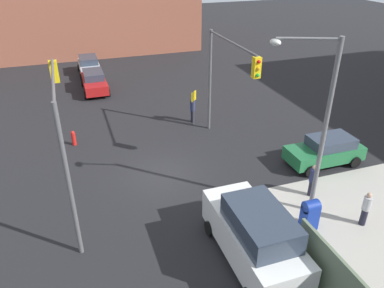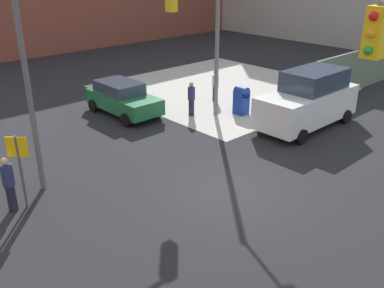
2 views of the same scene
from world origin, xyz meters
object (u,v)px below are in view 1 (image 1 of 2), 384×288
Objects in this scene: fire_hydrant at (74,138)px; coupe_silver at (89,66)px; traffic_signal_se_corner at (61,125)px; coupe_green at (326,150)px; sedan_red at (94,81)px; pedestrian_walking_north at (193,109)px; traffic_signal_nw_corner at (226,71)px; pedestrian_crossing at (366,208)px; mailbox_blue at (310,214)px; van_white_delivery at (254,235)px; pedestrian_waiting at (313,180)px; street_lamp_corner at (318,118)px.

coupe_silver is (-14.02, 2.28, 0.36)m from fire_hydrant.
traffic_signal_se_corner is 1.52× the size of coupe_green.
sedan_red is 2.49× the size of pedestrian_walking_north.
traffic_signal_nw_corner is 1.45× the size of sedan_red.
pedestrian_crossing reaches higher than fire_hydrant.
sedan_red is (-20.48, -6.94, 0.08)m from mailbox_blue.
coupe_green reaches higher than fire_hydrant.
sedan_red is at bearing 166.34° from fire_hydrant.
mailbox_blue is 5.90m from coupe_green.
traffic_signal_nw_corner is 14.30m from sedan_red.
van_white_delivery is at bearing 9.91° from sedan_red.
fire_hydrant is (-2.90, -8.70, -4.19)m from traffic_signal_nw_corner.
mailbox_blue is 3.38m from van_white_delivery.
coupe_silver is at bearing 113.03° from pedestrian_crossing.
coupe_green is 2.47× the size of pedestrian_waiting.
fire_hydrant is at bearing -140.60° from mailbox_blue.
pedestrian_crossing is at bearing 75.96° from mailbox_blue.
pedestrian_walking_north is at bearing -171.32° from street_lamp_corner.
sedan_red is 2.60× the size of pedestrian_waiting.
mailbox_blue is 0.85× the size of pedestrian_crossing.
fire_hydrant is 14.87m from coupe_green.
coupe_green is at bearing 36.47° from pedestrian_waiting.
pedestrian_walking_north is (-12.00, -1.20, 0.17)m from mailbox_blue.
traffic_signal_nw_corner is 7.62m from pedestrian_waiting.
traffic_signal_nw_corner is 10.22m from van_white_delivery.
street_lamp_corner is at bearing 141.33° from pedestrian_crossing.
pedestrian_waiting is at bearing 17.60° from traffic_signal_nw_corner.
sedan_red is 0.83× the size of van_white_delivery.
traffic_signal_se_corner is 14.02m from coupe_green.
traffic_signal_se_corner is 1.45× the size of sedan_red.
street_lamp_corner reaches higher than pedestrian_crossing.
mailbox_blue is at bearing -21.90° from street_lamp_corner.
mailbox_blue reaches higher than fire_hydrant.
traffic_signal_se_corner is at bearing -105.95° from street_lamp_corner.
sedan_red reaches higher than fire_hydrant.
traffic_signal_se_corner is 1.20× the size of van_white_delivery.
traffic_signal_se_corner is 8.69m from van_white_delivery.
coupe_green reaches higher than mailbox_blue.
coupe_green is at bearing 48.63° from traffic_signal_nw_corner.
van_white_delivery is (21.43, 3.74, 0.44)m from sedan_red.
pedestrian_crossing is (25.82, 9.32, 0.03)m from coupe_silver.
pedestrian_walking_north is (13.22, 5.72, 0.09)m from coupe_silver.
street_lamp_corner is 1.78× the size of coupe_silver.
street_lamp_corner is at bearing 158.10° from mailbox_blue.
fire_hydrant is 0.17× the size of van_white_delivery.
pedestrian_crossing is 13.10m from pedestrian_walking_north.
sedan_red is 10.24m from pedestrian_walking_north.
coupe_silver is at bearing -162.96° from street_lamp_corner.
street_lamp_corner is 21.06m from sedan_red.
fire_hydrant is at bearing -117.45° from coupe_green.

